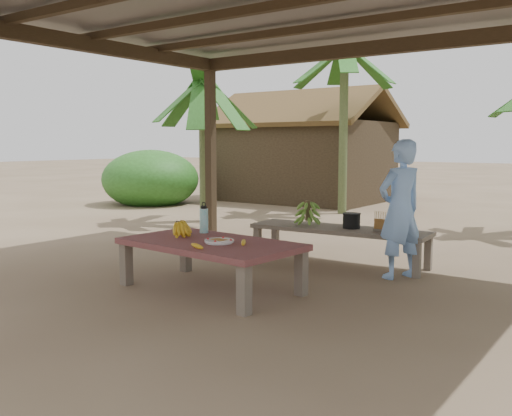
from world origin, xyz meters
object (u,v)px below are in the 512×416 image
Objects in this scene: water_flask at (204,220)px; woman at (400,209)px; work_table at (210,247)px; bench at (339,232)px; plate at (219,241)px; ripe_banana_bunch at (177,228)px; cooking_pot at (351,221)px.

woman is at bearing 35.33° from water_flask.
work_table is 0.58m from water_flask.
bench is 1.94m from plate.
ripe_banana_bunch reaches higher than cooking_pot.
woman is at bearing 54.48° from work_table.
ripe_banana_bunch is (-0.49, 0.04, 0.15)m from work_table.
plate is at bearing -8.94° from work_table.
plate is (-0.32, -1.91, 0.12)m from bench.
cooking_pot is at bearing 9.98° from bench.
water_flask is at bearing -123.40° from bench.
woman is (1.83, 1.56, 0.17)m from ripe_banana_bunch.
plate is 0.68m from water_flask.
ripe_banana_bunch is 0.99× the size of plate.
ripe_banana_bunch is at bearing 179.74° from work_table.
bench is (0.46, 1.88, -0.04)m from work_table.
work_table is 2.01m from cooking_pot.
bench is at bearing -166.26° from cooking_pot.
work_table reaches higher than bench.
cooking_pot reaches higher than work_table.
ripe_banana_bunch is at bearing -105.32° from water_flask.
woman reaches higher than work_table.
water_flask is 2.14m from woman.
plate is 2.04m from woman.
woman is at bearing 40.41° from ripe_banana_bunch.
woman is at bearing -23.29° from cooking_pot.
bench is at bearing 80.50° from plate.
cooking_pot is at bearing -85.75° from woman.
woman is at bearing -21.32° from bench.
water_flask is at bearing -27.12° from woman.
water_flask is 1.86m from cooking_pot.
cooking_pot reaches higher than plate.
ripe_banana_bunch is 2.18m from cooking_pot.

